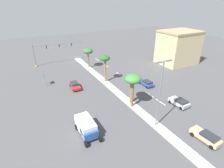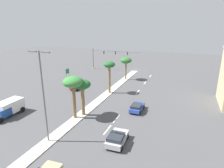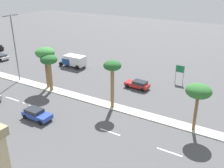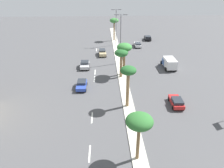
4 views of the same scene
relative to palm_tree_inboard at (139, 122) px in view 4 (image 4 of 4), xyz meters
name	(u,v)px [view 4 (image 4 of 4)]	position (x,y,z in m)	size (l,w,h in m)	color
ground_plane	(123,80)	(0.27, 21.20, -5.08)	(160.00, 160.00, 0.00)	#4C4C4F
median_curb	(120,64)	(0.27, 30.20, -5.02)	(1.80, 81.00, 0.12)	beige
lane_stripe_left	(90,154)	(-5.49, 1.03, -5.07)	(0.20, 2.80, 0.01)	silver
lane_stripe_near	(92,118)	(-5.49, 8.42, -5.07)	(0.20, 2.80, 0.01)	silver
lane_stripe_trailing	(95,79)	(-5.49, 22.12, -5.07)	(0.20, 2.80, 0.01)	silver
lane_stripe_right	(95,72)	(-5.49, 25.74, -5.07)	(0.20, 2.80, 0.01)	silver
lane_stripe_outboard	(97,50)	(-5.49, 42.03, -5.07)	(0.20, 2.80, 0.01)	silver
palm_tree_inboard	(139,122)	(0.00, 0.00, 0.00)	(2.97, 2.97, 5.90)	brown
palm_tree_far	(128,74)	(0.04, 11.40, 0.66)	(2.43, 2.43, 6.79)	olive
palm_tree_front	(121,54)	(-0.05, 22.84, -0.16)	(2.69, 2.69, 5.87)	olive
palm_tree_near	(124,48)	(0.67, 24.25, 0.63)	(3.09, 3.09, 6.69)	brown
palm_tree_center	(114,21)	(0.03, 51.96, 1.01)	(2.79, 2.79, 7.02)	olive
street_lamp_trailing	(121,36)	(0.42, 30.99, 1.57)	(2.90, 0.24, 11.33)	slate
street_lamp_far	(116,25)	(0.31, 46.44, 1.08)	(2.90, 0.24, 10.38)	slate
sedan_silver_trailing	(85,65)	(-7.86, 28.36, -4.32)	(2.23, 4.01, 1.41)	#B2B2B7
sedan_tan_front	(102,52)	(-3.82, 37.23, -4.31)	(2.09, 4.47, 1.41)	tan
sedan_blue_center	(82,85)	(-7.76, 18.17, -4.36)	(1.91, 3.98, 1.34)	#2D47AD
sedan_red_inboard	(176,102)	(7.99, 11.27, -4.35)	(1.97, 4.11, 1.35)	red
sedan_white_near	(138,44)	(6.65, 44.59, -4.39)	(1.97, 4.52, 1.24)	silver
sedan_black_right	(148,38)	(11.04, 51.98, -4.30)	(2.27, 4.14, 1.46)	black
box_truck	(169,63)	(11.24, 27.37, -3.78)	(2.51, 5.48, 2.37)	#234C99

